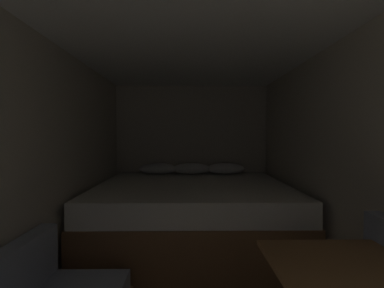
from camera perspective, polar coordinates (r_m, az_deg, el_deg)
name	(u,v)px	position (r m, az deg, el deg)	size (l,w,h in m)	color
wall_back	(192,153)	(4.58, -0.10, -1.74)	(2.47, 0.05, 2.12)	beige
wall_left	(38,172)	(2.52, -28.33, -4.87)	(0.05, 4.67, 2.12)	beige
wall_right	(350,171)	(2.56, 28.83, -4.76)	(0.05, 4.67, 2.12)	beige
ceiling_slab	(195,30)	(2.36, 0.54, 21.75)	(2.47, 4.67, 0.05)	white
bed	(192,213)	(3.60, 0.09, -13.56)	(2.25, 2.09, 0.92)	brown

